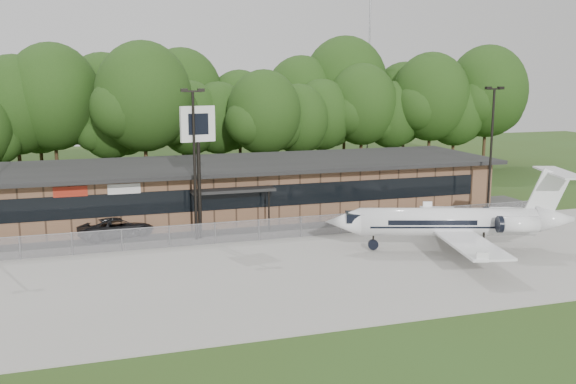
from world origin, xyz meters
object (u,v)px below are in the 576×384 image
object	(u,v)px
business_jet	(456,223)
suv	(117,227)
pole_sign	(198,138)
terminal	(242,187)

from	to	relation	value
business_jet	suv	distance (m)	22.83
business_jet	pole_sign	world-z (taller)	pole_sign
business_jet	pole_sign	xyz separation A→B (m)	(-14.91, 8.06, 5.05)
terminal	pole_sign	distance (m)	9.78
terminal	pole_sign	bearing A→B (deg)	-123.19
pole_sign	suv	bearing A→B (deg)	146.93
terminal	suv	size ratio (longest dim) A/B	7.92
suv	pole_sign	bearing A→B (deg)	-130.86
suv	business_jet	bearing A→B (deg)	-135.26
suv	pole_sign	world-z (taller)	pole_sign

